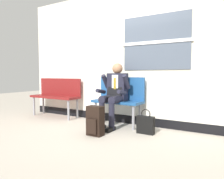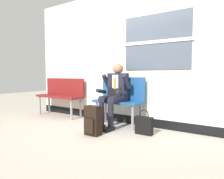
{
  "view_description": "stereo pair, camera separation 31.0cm",
  "coord_description": "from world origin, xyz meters",
  "px_view_note": "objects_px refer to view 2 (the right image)",
  "views": [
    {
      "loc": [
        2.24,
        -3.39,
        1.05
      ],
      "look_at": [
        0.0,
        0.22,
        0.75
      ],
      "focal_mm": 35.21,
      "sensor_mm": 36.0,
      "label": 1
    },
    {
      "loc": [
        2.49,
        -3.22,
        1.05
      ],
      "look_at": [
        0.0,
        0.22,
        0.75
      ],
      "focal_mm": 35.21,
      "sensor_mm": 36.0,
      "label": 2
    }
  ],
  "objects_px": {
    "bench_empty": "(61,93)",
    "person_seated": "(114,93)",
    "bench_with_person": "(120,97)",
    "backpack": "(93,121)",
    "handbag": "(144,125)"
  },
  "relations": [
    {
      "from": "bench_empty",
      "to": "person_seated",
      "type": "xyz_separation_m",
      "value": [
        1.78,
        -0.2,
        0.12
      ]
    },
    {
      "from": "bench_with_person",
      "to": "person_seated",
      "type": "relative_size",
      "value": 0.81
    },
    {
      "from": "backpack",
      "to": "handbag",
      "type": "relative_size",
      "value": 1.15
    },
    {
      "from": "bench_with_person",
      "to": "handbag",
      "type": "bearing_deg",
      "value": -25.36
    },
    {
      "from": "bench_with_person",
      "to": "bench_empty",
      "type": "relative_size",
      "value": 0.77
    },
    {
      "from": "bench_with_person",
      "to": "backpack",
      "type": "xyz_separation_m",
      "value": [
        0.04,
        -0.9,
        -0.33
      ]
    },
    {
      "from": "bench_with_person",
      "to": "backpack",
      "type": "distance_m",
      "value": 0.96
    },
    {
      "from": "backpack",
      "to": "handbag",
      "type": "height_order",
      "value": "backpack"
    },
    {
      "from": "bench_empty",
      "to": "handbag",
      "type": "xyz_separation_m",
      "value": [
        2.51,
        -0.35,
        -0.4
      ]
    },
    {
      "from": "bench_empty",
      "to": "person_seated",
      "type": "bearing_deg",
      "value": -6.46
    },
    {
      "from": "handbag",
      "to": "backpack",
      "type": "bearing_deg",
      "value": -141.43
    },
    {
      "from": "bench_empty",
      "to": "backpack",
      "type": "relative_size",
      "value": 2.63
    },
    {
      "from": "person_seated",
      "to": "backpack",
      "type": "bearing_deg",
      "value": -86.57
    },
    {
      "from": "backpack",
      "to": "bench_empty",
      "type": "bearing_deg",
      "value": 153.73
    },
    {
      "from": "bench_with_person",
      "to": "person_seated",
      "type": "height_order",
      "value": "person_seated"
    }
  ]
}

